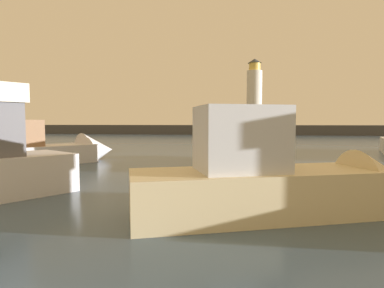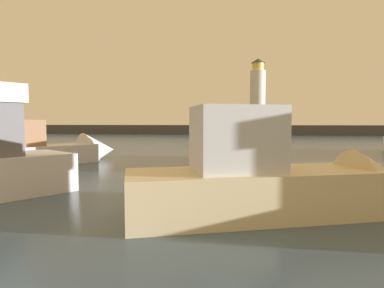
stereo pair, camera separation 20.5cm
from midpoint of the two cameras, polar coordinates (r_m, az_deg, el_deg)
ground_plane at (r=33.41m, az=4.45°, el=-0.32°), size 220.00×220.00×0.00m
breakwater at (r=65.19m, az=6.73°, el=2.51°), size 90.19×4.93×1.88m
lighthouse at (r=65.39m, az=10.88°, el=8.70°), size 2.97×2.97×13.02m
motorboat_0 at (r=19.03m, az=6.12°, el=-0.72°), size 4.32×8.15×3.22m
motorboat_2 at (r=20.76m, az=-23.26°, el=-0.97°), size 6.65×7.88×3.10m
motorboat_4 at (r=8.88m, az=16.32°, el=-6.24°), size 8.22×4.78×3.19m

